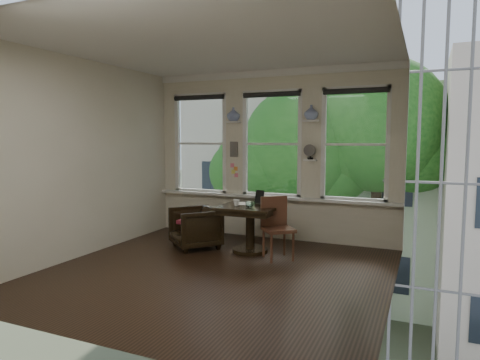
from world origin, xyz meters
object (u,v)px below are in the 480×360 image
at_px(armchair_left, 195,228).
at_px(mug, 236,203).
at_px(laptop, 272,206).
at_px(side_chair_right, 278,229).
at_px(table, 250,229).

xyz_separation_m(armchair_left, mug, (0.74, 0.00, 0.46)).
relative_size(armchair_left, laptop, 2.53).
distance_m(side_chair_right, mug, 0.81).
height_order(table, laptop, laptop).
bearing_deg(laptop, armchair_left, -174.48).
height_order(table, armchair_left, table).
bearing_deg(armchair_left, table, 47.41).
height_order(armchair_left, laptop, laptop).
distance_m(table, mug, 0.48).
height_order(table, side_chair_right, side_chair_right).
bearing_deg(armchair_left, side_chair_right, 36.97).
distance_m(armchair_left, laptop, 1.37).
bearing_deg(mug, side_chair_right, -7.35).
height_order(table, mug, mug).
relative_size(side_chair_right, mug, 8.97).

